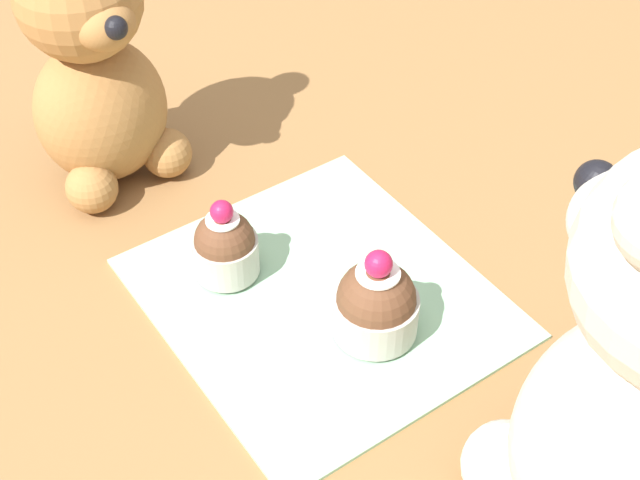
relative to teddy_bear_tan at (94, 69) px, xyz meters
name	(u,v)px	position (x,y,z in m)	size (l,w,h in m)	color
ground_plane	(320,299)	(-0.06, 0.21, -0.10)	(4.00, 4.00, 0.00)	olive
knitted_placemat	(320,296)	(-0.06, 0.21, -0.09)	(0.21, 0.23, 0.01)	#8EBC99
teddy_bear_tan	(94,69)	(0.00, 0.00, 0.00)	(0.11, 0.11, 0.20)	#A3703D
cupcake_near_cream_bear	(376,304)	(-0.07, 0.25, -0.07)	(0.06, 0.06, 0.07)	#B2ADA3
cupcake_near_tan_bear	(225,246)	(-0.01, 0.15, -0.07)	(0.05, 0.05, 0.06)	#B2ADA3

